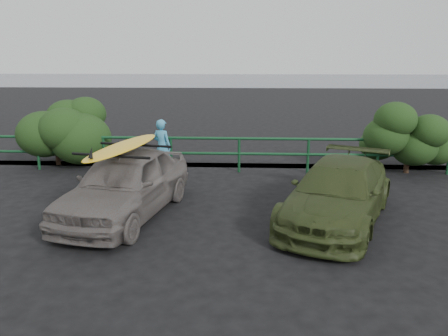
# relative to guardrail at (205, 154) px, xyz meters

# --- Properties ---
(ground) EXTENTS (80.00, 80.00, 0.00)m
(ground) POSITION_rel_guardrail_xyz_m (0.00, -5.00, -0.52)
(ground) COLOR black
(ocean) EXTENTS (200.00, 200.00, 0.00)m
(ocean) POSITION_rel_guardrail_xyz_m (0.00, 55.00, -0.52)
(ocean) COLOR #515863
(ocean) RESTS_ON ground
(guardrail) EXTENTS (14.00, 0.08, 1.04)m
(guardrail) POSITION_rel_guardrail_xyz_m (0.00, 0.00, 0.00)
(guardrail) COLOR #134222
(guardrail) RESTS_ON ground
(shrub_left) EXTENTS (3.20, 2.40, 2.02)m
(shrub_left) POSITION_rel_guardrail_xyz_m (-4.80, 0.40, 0.49)
(shrub_left) COLOR #1E3A15
(shrub_left) RESTS_ON ground
(shrub_right) EXTENTS (3.20, 2.40, 1.93)m
(shrub_right) POSITION_rel_guardrail_xyz_m (5.00, 0.50, 0.45)
(shrub_right) COLOR #1E3A15
(shrub_right) RESTS_ON ground
(sedan) EXTENTS (2.45, 4.36, 1.40)m
(sedan) POSITION_rel_guardrail_xyz_m (-1.35, -3.71, 0.18)
(sedan) COLOR #635B58
(sedan) RESTS_ON ground
(olive_vehicle) EXTENTS (3.30, 4.58, 1.23)m
(olive_vehicle) POSITION_rel_guardrail_xyz_m (3.07, -3.85, 0.10)
(olive_vehicle) COLOR #323F1B
(olive_vehicle) RESTS_ON ground
(man) EXTENTS (0.68, 0.59, 1.58)m
(man) POSITION_rel_guardrail_xyz_m (-1.21, -0.25, 0.27)
(man) COLOR #3E97BC
(man) RESTS_ON ground
(roof_rack) EXTENTS (1.87, 1.48, 0.06)m
(roof_rack) POSITION_rel_guardrail_xyz_m (-1.35, -3.71, 0.91)
(roof_rack) COLOR black
(roof_rack) RESTS_ON sedan
(surfboard) EXTENTS (1.22, 3.06, 0.09)m
(surfboard) POSITION_rel_guardrail_xyz_m (-1.35, -3.71, 0.98)
(surfboard) COLOR yellow
(surfboard) RESTS_ON roof_rack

